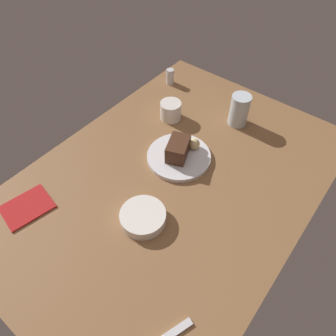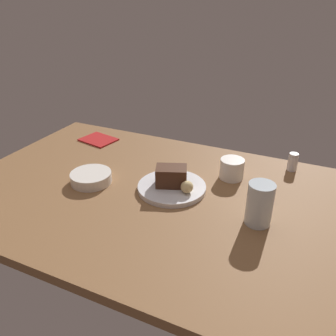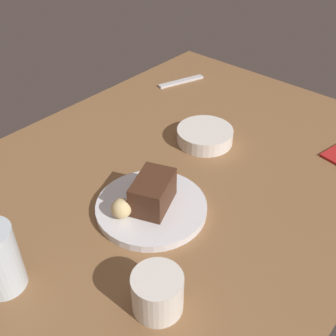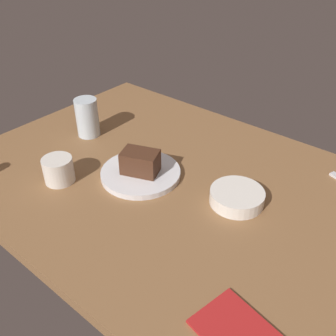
# 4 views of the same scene
# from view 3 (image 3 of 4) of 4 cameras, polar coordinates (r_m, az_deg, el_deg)

# --- Properties ---
(dining_table) EXTENTS (1.20, 0.84, 0.03)m
(dining_table) POSITION_cam_3_polar(r_m,az_deg,el_deg) (0.92, -0.29, -2.54)
(dining_table) COLOR brown
(dining_table) RESTS_ON ground
(dessert_plate) EXTENTS (0.22, 0.22, 0.02)m
(dessert_plate) POSITION_cam_3_polar(r_m,az_deg,el_deg) (0.84, -2.28, -5.39)
(dessert_plate) COLOR silver
(dessert_plate) RESTS_ON dining_table
(chocolate_cake_slice) EXTENTS (0.11, 0.10, 0.06)m
(chocolate_cake_slice) POSITION_cam_3_polar(r_m,az_deg,el_deg) (0.81, -2.07, -3.31)
(chocolate_cake_slice) COLOR #472819
(chocolate_cake_slice) RESTS_ON dessert_plate
(bread_roll) EXTENTS (0.04, 0.04, 0.04)m
(bread_roll) POSITION_cam_3_polar(r_m,az_deg,el_deg) (0.80, -6.38, -5.49)
(bread_roll) COLOR #DBC184
(bread_roll) RESTS_ON dessert_plate
(side_bowl) EXTENTS (0.14, 0.14, 0.04)m
(side_bowl) POSITION_cam_3_polar(r_m,az_deg,el_deg) (1.03, 5.04, 4.43)
(side_bowl) COLOR white
(side_bowl) RESTS_ON dining_table
(coffee_cup) EXTENTS (0.08, 0.08, 0.07)m
(coffee_cup) POSITION_cam_3_polar(r_m,az_deg,el_deg) (0.67, -1.44, -16.61)
(coffee_cup) COLOR silver
(coffee_cup) RESTS_ON dining_table
(dessert_spoon) EXTENTS (0.15, 0.07, 0.01)m
(dessert_spoon) POSITION_cam_3_polar(r_m,az_deg,el_deg) (1.31, 1.79, 11.71)
(dessert_spoon) COLOR silver
(dessert_spoon) RESTS_ON dining_table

